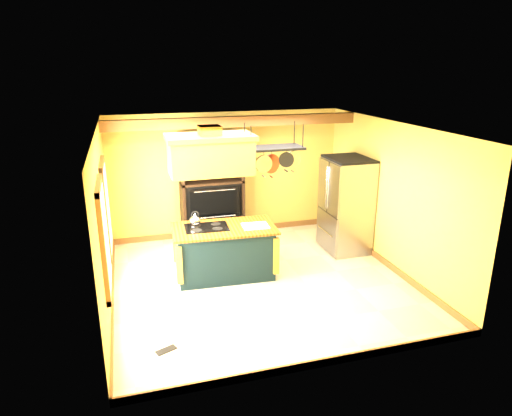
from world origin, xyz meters
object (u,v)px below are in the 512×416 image
range_hood (210,153)px  pot_rack (273,154)px  refrigerator (346,207)px  hutch (212,200)px  kitchen_island (224,251)px

range_hood → pot_rack: 1.11m
refrigerator → hutch: (-2.48, 1.32, -0.02)m
kitchen_island → range_hood: bearing=-176.6°
pot_rack → refrigerator: (1.71, 0.49, -1.27)m
pot_rack → hutch: pot_rack is taller
pot_rack → hutch: bearing=113.0°
kitchen_island → hutch: size_ratio=0.80×
pot_rack → hutch: 2.35m
kitchen_island → hutch: (0.14, 1.82, 0.42)m
kitchen_island → range_hood: (-0.20, -0.00, 1.78)m
kitchen_island → pot_rack: size_ratio=1.69×
pot_rack → refrigerator: size_ratio=0.59×
kitchen_island → refrigerator: 2.70m
refrigerator → pot_rack: bearing=-164.0°
refrigerator → hutch: bearing=151.9°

